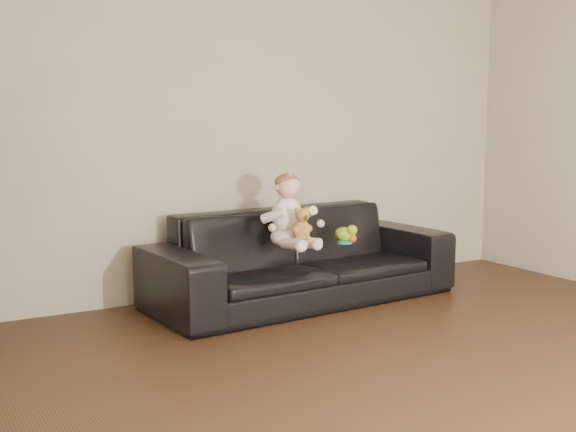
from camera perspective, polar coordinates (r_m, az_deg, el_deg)
floor at (r=3.61m, az=17.56°, el=-14.52°), size 5.50×5.50×0.00m
wall_back at (r=5.58m, az=-3.21°, el=7.25°), size 5.00×0.00×5.00m
sofa at (r=5.33m, az=1.13°, el=-3.20°), size 2.36×1.07×0.67m
baby at (r=5.08m, az=0.08°, el=0.10°), size 0.40×0.47×0.52m
teddy_bear at (r=4.95m, az=1.10°, el=-0.71°), size 0.16×0.16×0.24m
toy_green at (r=5.35m, az=4.45°, el=-1.45°), size 0.16×0.18×0.11m
toy_rattle at (r=5.31m, az=5.13°, el=-1.77°), size 0.08×0.08×0.06m
toy_blue_disc at (r=5.27m, az=4.52°, el=-2.09°), size 0.13×0.13×0.01m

